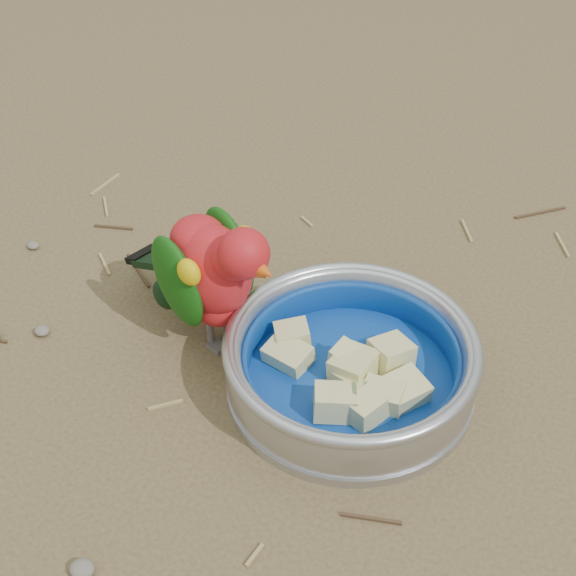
% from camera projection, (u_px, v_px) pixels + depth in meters
% --- Properties ---
extents(ground, '(60.00, 60.00, 0.00)m').
position_uv_depth(ground, '(265.00, 398.00, 0.84)').
color(ground, brown).
extents(food_bowl, '(0.24, 0.24, 0.02)m').
position_uv_depth(food_bowl, '(350.00, 382.00, 0.84)').
color(food_bowl, '#B2B2BA').
rests_on(food_bowl, ground).
extents(bowl_wall, '(0.24, 0.24, 0.04)m').
position_uv_depth(bowl_wall, '(351.00, 360.00, 0.82)').
color(bowl_wall, '#B2B2BA').
rests_on(bowl_wall, food_bowl).
extents(fruit_wedges, '(0.14, 0.14, 0.03)m').
position_uv_depth(fruit_wedges, '(351.00, 365.00, 0.83)').
color(fruit_wedges, beige).
rests_on(fruit_wedges, food_bowl).
extents(lory_parrot, '(0.21, 0.16, 0.15)m').
position_uv_depth(lory_parrot, '(213.00, 280.00, 0.85)').
color(lory_parrot, red).
rests_on(lory_parrot, ground).
extents(ground_debris, '(0.90, 0.80, 0.01)m').
position_uv_depth(ground_debris, '(286.00, 348.00, 0.88)').
color(ground_debris, '#9E8A52').
rests_on(ground_debris, ground).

